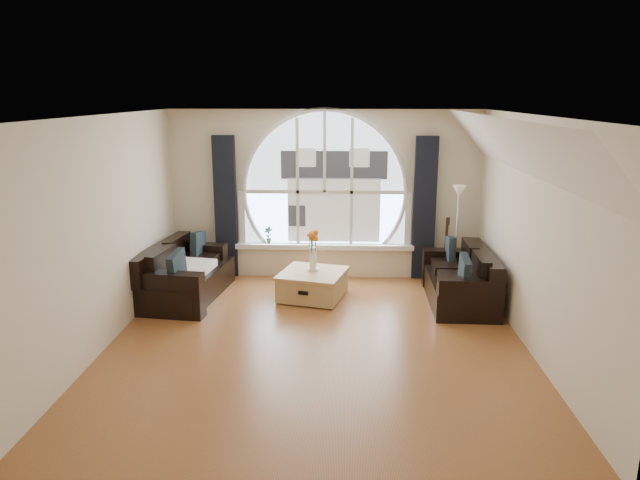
{
  "coord_description": "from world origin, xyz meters",
  "views": [
    {
      "loc": [
        0.31,
        -6.62,
        2.94
      ],
      "look_at": [
        0.0,
        0.9,
        1.05
      ],
      "focal_mm": 32.91,
      "sensor_mm": 36.0,
      "label": 1
    }
  ],
  "objects_px": {
    "sofa_left": "(186,271)",
    "coffee_chest": "(313,284)",
    "potted_plant": "(268,235)",
    "guitar": "(445,249)",
    "vase_flowers": "(313,245)",
    "sofa_right": "(460,276)",
    "floor_lamp": "(456,237)"
  },
  "relations": [
    {
      "from": "sofa_right",
      "to": "potted_plant",
      "type": "relative_size",
      "value": 6.18
    },
    {
      "from": "sofa_right",
      "to": "coffee_chest",
      "type": "bearing_deg",
      "value": 178.87
    },
    {
      "from": "coffee_chest",
      "to": "guitar",
      "type": "distance_m",
      "value": 2.29
    },
    {
      "from": "guitar",
      "to": "potted_plant",
      "type": "height_order",
      "value": "guitar"
    },
    {
      "from": "sofa_left",
      "to": "coffee_chest",
      "type": "distance_m",
      "value": 1.87
    },
    {
      "from": "vase_flowers",
      "to": "floor_lamp",
      "type": "xyz_separation_m",
      "value": [
        2.17,
        0.51,
        0.01
      ]
    },
    {
      "from": "sofa_right",
      "to": "potted_plant",
      "type": "xyz_separation_m",
      "value": [
        -2.9,
        1.17,
        0.29
      ]
    },
    {
      "from": "coffee_chest",
      "to": "guitar",
      "type": "xyz_separation_m",
      "value": [
        2.07,
        0.93,
        0.31
      ]
    },
    {
      "from": "floor_lamp",
      "to": "potted_plant",
      "type": "relative_size",
      "value": 5.8
    },
    {
      "from": "sofa_left",
      "to": "sofa_right",
      "type": "xyz_separation_m",
      "value": [
        3.98,
        -0.05,
        0.0
      ]
    },
    {
      "from": "guitar",
      "to": "potted_plant",
      "type": "xyz_separation_m",
      "value": [
        -2.85,
        0.15,
        0.16
      ]
    },
    {
      "from": "coffee_chest",
      "to": "guitar",
      "type": "relative_size",
      "value": 0.85
    },
    {
      "from": "sofa_left",
      "to": "potted_plant",
      "type": "xyz_separation_m",
      "value": [
        1.08,
        1.12,
        0.29
      ]
    },
    {
      "from": "sofa_right",
      "to": "floor_lamp",
      "type": "xyz_separation_m",
      "value": [
        0.06,
        0.68,
        0.4
      ]
    },
    {
      "from": "guitar",
      "to": "vase_flowers",
      "type": "bearing_deg",
      "value": -142.69
    },
    {
      "from": "sofa_left",
      "to": "sofa_right",
      "type": "height_order",
      "value": "sofa_left"
    },
    {
      "from": "sofa_right",
      "to": "potted_plant",
      "type": "distance_m",
      "value": 3.14
    },
    {
      "from": "sofa_left",
      "to": "sofa_right",
      "type": "relative_size",
      "value": 1.05
    },
    {
      "from": "sofa_right",
      "to": "coffee_chest",
      "type": "height_order",
      "value": "sofa_right"
    },
    {
      "from": "sofa_left",
      "to": "guitar",
      "type": "height_order",
      "value": "guitar"
    },
    {
      "from": "guitar",
      "to": "sofa_right",
      "type": "bearing_deg",
      "value": -72.51
    },
    {
      "from": "sofa_right",
      "to": "guitar",
      "type": "relative_size",
      "value": 1.61
    },
    {
      "from": "floor_lamp",
      "to": "guitar",
      "type": "xyz_separation_m",
      "value": [
        -0.1,
        0.34,
        -0.27
      ]
    },
    {
      "from": "vase_flowers",
      "to": "guitar",
      "type": "distance_m",
      "value": 2.26
    },
    {
      "from": "sofa_right",
      "to": "sofa_left",
      "type": "bearing_deg",
      "value": -179.37
    },
    {
      "from": "coffee_chest",
      "to": "potted_plant",
      "type": "height_order",
      "value": "potted_plant"
    },
    {
      "from": "sofa_left",
      "to": "potted_plant",
      "type": "height_order",
      "value": "potted_plant"
    },
    {
      "from": "guitar",
      "to": "potted_plant",
      "type": "distance_m",
      "value": 2.86
    },
    {
      "from": "sofa_left",
      "to": "vase_flowers",
      "type": "distance_m",
      "value": 1.91
    },
    {
      "from": "sofa_left",
      "to": "vase_flowers",
      "type": "xyz_separation_m",
      "value": [
        1.87,
        0.12,
        0.39
      ]
    },
    {
      "from": "vase_flowers",
      "to": "potted_plant",
      "type": "bearing_deg",
      "value": 127.94
    },
    {
      "from": "sofa_left",
      "to": "sofa_right",
      "type": "bearing_deg",
      "value": 6.79
    }
  ]
}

